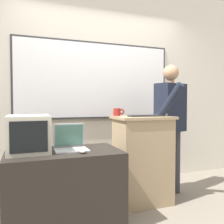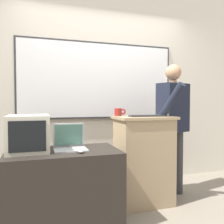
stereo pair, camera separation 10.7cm
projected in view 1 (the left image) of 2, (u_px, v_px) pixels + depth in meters
back_wall at (99, 83)px, 3.43m from camera, size 6.40×0.17×2.93m
lectern_podium at (142, 159)px, 2.76m from camera, size 0.66×0.47×1.01m
side_desk at (64, 190)px, 2.20m from camera, size 1.04×0.59×0.72m
person_presenter at (171, 121)px, 3.00m from camera, size 0.57×0.63×1.65m
laptop at (70, 142)px, 2.27m from camera, size 0.31×0.26×0.25m
wireless_keyboard at (146, 116)px, 2.69m from camera, size 0.41×0.11×0.02m
computer_mouse_by_laptop at (82, 151)px, 2.10m from camera, size 0.06×0.10×0.03m
computer_mouse_by_keyboard at (165, 115)px, 2.77m from camera, size 0.06×0.10×0.03m
crt_monitor at (29, 134)px, 2.13m from camera, size 0.36×0.43×0.33m
coffee_mug at (118, 112)px, 2.81m from camera, size 0.14×0.08×0.09m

